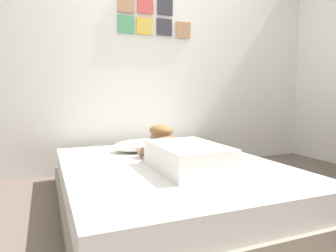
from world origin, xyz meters
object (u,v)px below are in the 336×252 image
object	(u,v)px
cell_phone	(181,160)
pillow	(141,145)
coffee_cup	(167,148)
bed	(171,183)
person_lying	(179,152)

from	to	relation	value
cell_phone	pillow	bearing A→B (deg)	110.25
pillow	coffee_cup	world-z (taller)	pillow
bed	coffee_cup	world-z (taller)	coffee_cup
pillow	coffee_cup	bearing A→B (deg)	-33.25
pillow	person_lying	world-z (taller)	person_lying
pillow	cell_phone	size ratio (longest dim) A/B	3.71
coffee_cup	person_lying	bearing A→B (deg)	-102.04
cell_phone	coffee_cup	bearing A→B (deg)	86.75
bed	person_lying	world-z (taller)	person_lying
pillow	person_lying	xyz separation A→B (m)	(0.09, -0.64, 0.05)
bed	coffee_cup	distance (m)	0.48
coffee_cup	cell_phone	bearing A→B (deg)	-93.25
pillow	coffee_cup	size ratio (longest dim) A/B	4.16
bed	cell_phone	distance (m)	0.21
bed	coffee_cup	bearing A→B (deg)	71.75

